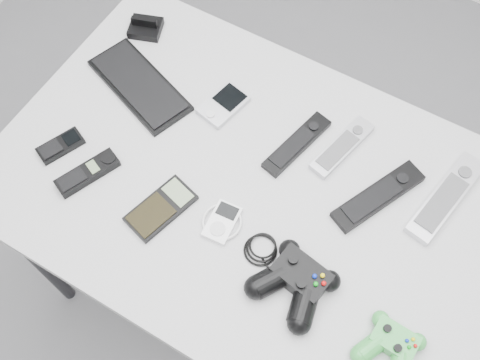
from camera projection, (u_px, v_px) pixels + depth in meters
The scene contains 15 objects.
floor at pixel (266, 317), 1.91m from camera, with size 3.50×3.50×0.00m, color slate.
desk at pixel (258, 202), 1.30m from camera, with size 1.19×0.76×0.80m.
pda_keyboard at pixel (140, 85), 1.36m from camera, with size 0.28×0.12×0.02m, color black.
dock_bracket at pixel (145, 25), 1.43m from camera, with size 0.08×0.07×0.04m, color black.
pda at pixel (223, 105), 1.34m from camera, with size 0.07×0.12×0.02m, color #AEAFB6.
remote_silver_a at pixel (342, 147), 1.28m from camera, with size 0.05×0.18×0.02m, color #AEAFB6.
remote_black_a at pixel (297, 144), 1.29m from camera, with size 0.04×0.20×0.02m, color black.
remote_black_b at pixel (378, 196), 1.22m from camera, with size 0.05×0.23×0.02m, color black.
remote_silver_b at pixel (446, 197), 1.22m from camera, with size 0.06×0.25×0.02m, color silver.
mobile_phone at pixel (60, 146), 1.28m from camera, with size 0.05×0.10×0.02m, color black.
cordless_handset at pixel (87, 173), 1.25m from camera, with size 0.05×0.15×0.02m, color black.
calculator at pixel (161, 208), 1.21m from camera, with size 0.08×0.15×0.02m, color black.
mp3_player at pixel (222, 222), 1.20m from camera, with size 0.09×0.09×0.02m, color white.
controller_black at pixel (296, 281), 1.12m from camera, with size 0.27×0.17×0.05m, color black, non-canonical shape.
controller_green at pixel (391, 345), 1.07m from camera, with size 0.12×0.13×0.04m, color #227E3D, non-canonical shape.
Camera 1 is at (0.16, -0.44, 1.91)m, focal length 42.00 mm.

